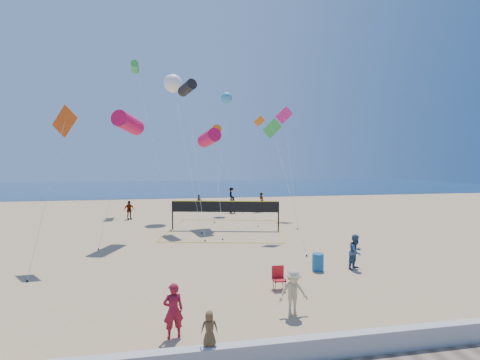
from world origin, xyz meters
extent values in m
plane|color=tan|center=(0.00, 0.00, 0.00)|extent=(120.00, 120.00, 0.00)
cube|color=#112750|center=(0.00, 62.00, 0.01)|extent=(140.00, 50.00, 0.03)
cube|color=#AAAAA6|center=(0.00, -3.00, 0.30)|extent=(32.00, 0.30, 0.60)
imported|color=maroon|center=(-1.70, -1.30, 0.83)|extent=(0.67, 0.51, 1.65)
imported|color=brown|center=(-0.75, -2.93, 1.04)|extent=(0.44, 0.30, 0.88)
imported|color=navy|center=(6.95, 3.53, 0.85)|extent=(1.04, 0.97, 1.70)
imported|color=tan|center=(2.30, -0.53, 0.79)|extent=(1.04, 0.62, 1.57)
imported|color=gray|center=(-6.41, 20.05, 0.87)|extent=(1.09, 0.85, 1.73)
imported|color=gray|center=(3.58, 21.97, 0.88)|extent=(1.54, 1.49, 1.75)
imported|color=gray|center=(7.18, 23.95, 0.95)|extent=(0.70, 0.82, 1.91)
imported|color=gray|center=(0.43, 27.59, 0.72)|extent=(0.76, 0.62, 1.44)
imported|color=gray|center=(4.97, 32.11, 0.95)|extent=(0.82, 1.29, 1.90)
cube|color=red|center=(2.46, 1.65, 0.41)|extent=(0.52, 0.47, 0.06)
cube|color=red|center=(2.47, 1.85, 0.69)|extent=(0.51, 0.06, 0.51)
cylinder|color=black|center=(2.25, 1.47, 0.23)|extent=(0.03, 0.26, 0.66)
cylinder|color=black|center=(2.27, 1.84, 0.23)|extent=(0.03, 0.26, 0.66)
cylinder|color=black|center=(2.66, 1.46, 0.23)|extent=(0.03, 0.26, 0.66)
cylinder|color=black|center=(2.67, 1.83, 0.23)|extent=(0.03, 0.26, 0.66)
cylinder|color=#16558F|center=(5.02, 3.62, 0.41)|extent=(0.57, 0.57, 0.82)
cylinder|color=black|center=(-2.27, 14.74, 1.11)|extent=(0.10, 0.10, 2.21)
cylinder|color=black|center=(5.85, 12.99, 1.11)|extent=(0.10, 0.10, 2.21)
cube|color=black|center=(1.79, 13.87, 1.80)|extent=(8.12, 1.77, 0.83)
cube|color=gold|center=(1.79, 13.87, 2.24)|extent=(8.13, 1.78, 0.06)
cube|color=gold|center=(0.91, 9.81, 0.01)|extent=(8.33, 1.84, 0.02)
cube|color=gold|center=(2.67, 17.93, 0.01)|extent=(8.33, 1.84, 0.02)
cylinder|color=#CD0D48|center=(-5.03, 12.04, 7.91)|extent=(1.88, 2.87, 1.45)
cylinder|color=silver|center=(-5.74, 10.67, 3.98)|extent=(1.42, 2.75, 7.87)
cylinder|color=black|center=(-6.44, 9.30, 0.05)|extent=(0.08, 0.08, 0.10)
cylinder|color=black|center=(-1.03, 15.86, 11.30)|extent=(1.60, 2.20, 1.11)
cylinder|color=silver|center=(-0.52, 13.12, 5.68)|extent=(1.05, 5.49, 11.26)
cylinder|color=black|center=(0.00, 10.38, 0.05)|extent=(0.08, 0.08, 0.10)
cylinder|color=orange|center=(1.22, 16.43, 7.86)|extent=(1.05, 1.99, 1.04)
cylinder|color=silver|center=(1.21, 13.48, 3.96)|extent=(0.03, 5.92, 7.82)
cylinder|color=black|center=(1.20, 10.52, 0.05)|extent=(0.08, 0.08, 0.10)
cube|color=#BB410F|center=(-7.53, 7.58, 7.41)|extent=(1.56, 0.85, 1.74)
cylinder|color=silver|center=(-7.84, 5.96, 3.73)|extent=(0.64, 3.25, 7.36)
cylinder|color=black|center=(-8.15, 4.34, 0.05)|extent=(0.08, 0.08, 0.10)
cube|color=green|center=(4.82, 11.23, 7.67)|extent=(1.49, 0.27, 1.49)
cylinder|color=silver|center=(5.09, 8.56, 3.86)|extent=(0.55, 5.34, 7.62)
cylinder|color=black|center=(5.35, 5.90, 0.05)|extent=(0.08, 0.08, 0.10)
cube|color=#F22380|center=(8.31, 19.42, 9.87)|extent=(1.77, 0.29, 1.75)
cylinder|color=silver|center=(7.84, 16.18, 4.96)|extent=(0.95, 6.51, 9.83)
cylinder|color=black|center=(7.38, 12.93, 0.05)|extent=(0.08, 0.08, 0.10)
sphere|color=white|center=(-2.31, 20.99, 12.84)|extent=(1.76, 1.76, 1.73)
cylinder|color=silver|center=(-1.20, 16.83, 6.44)|extent=(2.24, 8.34, 12.80)
cylinder|color=black|center=(-0.09, 12.66, 0.05)|extent=(0.08, 0.08, 0.10)
sphere|color=#3598CE|center=(3.27, 23.97, 12.26)|extent=(1.22, 1.22, 1.21)
cylinder|color=silver|center=(2.25, 20.37, 6.16)|extent=(2.05, 7.20, 12.22)
cylinder|color=black|center=(1.23, 16.78, 0.05)|extent=(0.08, 0.08, 0.10)
cylinder|color=green|center=(-6.48, 25.87, 15.61)|extent=(1.00, 2.00, 1.05)
cylinder|color=silver|center=(-4.44, 21.85, 7.83)|extent=(4.10, 8.05, 15.57)
cylinder|color=black|center=(-2.40, 17.83, 0.05)|extent=(0.08, 0.08, 0.10)
cube|color=orange|center=(7.28, 25.47, 10.05)|extent=(1.38, 0.21, 1.36)
cylinder|color=silver|center=(5.95, 23.55, 5.05)|extent=(2.67, 3.85, 10.01)
cylinder|color=black|center=(4.62, 21.64, 0.05)|extent=(0.08, 0.08, 0.10)
cylinder|color=#CD0D48|center=(0.70, 15.66, 7.27)|extent=(1.84, 2.88, 1.46)
cylinder|color=silver|center=(2.64, 15.10, 3.66)|extent=(3.91, 1.15, 7.23)
cylinder|color=black|center=(4.59, 14.53, 0.05)|extent=(0.08, 0.08, 0.10)
camera|label=1|loc=(-1.34, -10.80, 5.20)|focal=24.00mm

